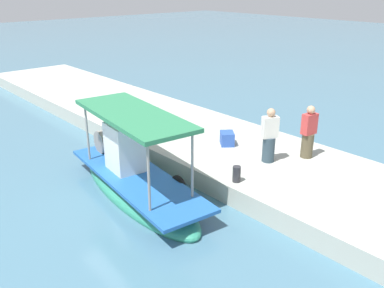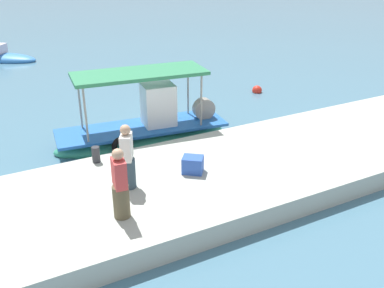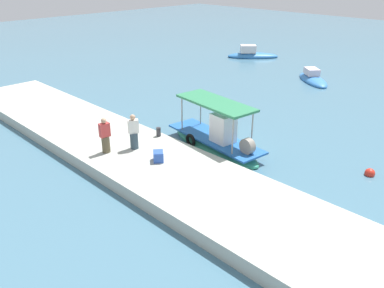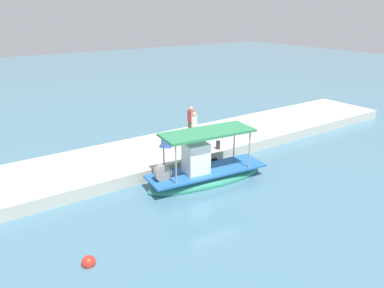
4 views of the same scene
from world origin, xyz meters
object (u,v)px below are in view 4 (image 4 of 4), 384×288
fisherman_near_bollard (194,128)px  mooring_bollard (218,145)px  main_fishing_boat (205,173)px  cargo_crate (166,143)px  marker_buoy (89,262)px  fisherman_by_crate (191,122)px

fisherman_near_bollard → mooring_bollard: bearing=100.2°
main_fishing_boat → cargo_crate: (-0.13, -3.89, 0.39)m
fisherman_near_bollard → marker_buoy: size_ratio=3.78×
main_fishing_boat → fisherman_near_bollard: main_fishing_boat is taller
fisherman_near_bollard → marker_buoy: (9.09, 6.76, -1.34)m
main_fishing_boat → marker_buoy: bearing=22.6°
fisherman_near_bollard → main_fishing_boat: bearing=62.0°
marker_buoy → mooring_bollard: bearing=-152.5°
fisherman_near_bollard → fisherman_by_crate: (-0.63, -1.24, -0.01)m
mooring_bollard → marker_buoy: 10.65m
mooring_bollard → marker_buoy: mooring_bollard is taller
fisherman_near_bollard → cargo_crate: bearing=-1.8°
cargo_crate → marker_buoy: (7.19, 6.83, -0.76)m
fisherman_near_bollard → cargo_crate: size_ratio=3.12×
fisherman_near_bollard → mooring_bollard: (-0.33, 1.87, -0.57)m
cargo_crate → marker_buoy: 9.94m
cargo_crate → main_fishing_boat: bearing=88.0°
fisherman_by_crate → cargo_crate: 2.85m
fisherman_near_bollard → marker_buoy: 11.41m
fisherman_near_bollard → mooring_bollard: size_ratio=3.71×
mooring_bollard → cargo_crate: bearing=-40.7°
mooring_bollard → fisherman_near_bollard: bearing=-79.8°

